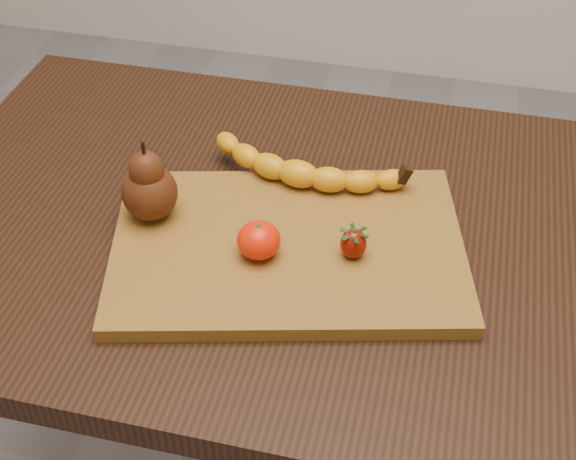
% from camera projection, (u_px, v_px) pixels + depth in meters
% --- Properties ---
extents(table, '(1.00, 0.70, 0.76)m').
position_uv_depth(table, '(269.00, 273.00, 1.15)').
color(table, black).
rests_on(table, ground).
extents(cutting_board, '(0.51, 0.40, 0.02)m').
position_uv_depth(cutting_board, '(288.00, 247.00, 1.03)').
color(cutting_board, brown).
rests_on(cutting_board, table).
extents(banana, '(0.25, 0.09, 0.04)m').
position_uv_depth(banana, '(298.00, 174.00, 1.10)').
color(banana, '#E69F0A').
rests_on(banana, cutting_board).
extents(pear, '(0.08, 0.08, 0.11)m').
position_uv_depth(pear, '(148.00, 180.00, 1.03)').
color(pear, '#49200B').
rests_on(pear, cutting_board).
extents(mandarin, '(0.07, 0.07, 0.05)m').
position_uv_depth(mandarin, '(259.00, 240.00, 0.99)').
color(mandarin, red).
rests_on(mandarin, cutting_board).
extents(strawberry, '(0.04, 0.04, 0.04)m').
position_uv_depth(strawberry, '(353.00, 243.00, 0.99)').
color(strawberry, '#7D0E03').
rests_on(strawberry, cutting_board).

